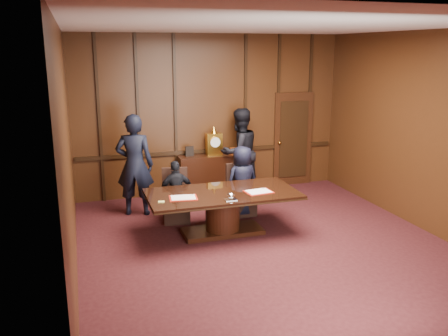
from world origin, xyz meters
The scene contains 13 objects.
room centered at (0.07, 0.14, 1.72)m, with size 7.00×7.04×3.50m.
sideboard centered at (0.00, 3.26, 0.49)m, with size 1.60×0.45×1.54m.
conference_table centered at (-0.52, 0.95, 0.51)m, with size 2.62×1.32×0.76m.
folder_left centered at (-1.25, 0.82, 0.77)m, with size 0.50×0.39×0.02m.
folder_right centered at (0.08, 0.76, 0.77)m, with size 0.49×0.38×0.02m.
inkstand centered at (-0.52, 0.50, 0.81)m, with size 0.20×0.14×0.12m.
notepad centered at (-1.63, 0.72, 0.77)m, with size 0.10×0.07×0.01m, color #E0DE6E.
chair_left centered at (-1.17, 1.82, 0.29)m, with size 0.54×0.54×0.99m.
chair_right centered at (0.13, 1.82, 0.29)m, with size 0.51×0.51×0.99m.
signatory_left centered at (-1.17, 1.75, 0.59)m, with size 0.69×0.29×1.18m, color black.
signatory_right centered at (0.13, 1.75, 0.69)m, with size 0.67×0.44×1.38m, color black.
witness_left centered at (-1.84, 2.43, 1.00)m, with size 0.73×0.48×1.99m, color black.
witness_right centered at (0.53, 3.06, 0.97)m, with size 0.94×0.73×1.93m, color black.
Camera 1 is at (-2.85, -6.56, 3.18)m, focal length 38.00 mm.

